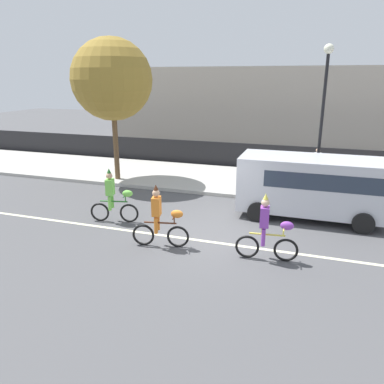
# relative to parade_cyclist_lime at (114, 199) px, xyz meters

# --- Properties ---
(ground_plane) EXTENTS (80.00, 80.00, 0.00)m
(ground_plane) POSITION_rel_parade_cyclist_lime_xyz_m (3.53, -0.08, -0.84)
(ground_plane) COLOR #4C4C4F
(road_centre_line) EXTENTS (36.00, 0.14, 0.01)m
(road_centre_line) POSITION_rel_parade_cyclist_lime_xyz_m (3.53, -0.58, -0.84)
(road_centre_line) COLOR beige
(road_centre_line) RESTS_ON ground
(sidewalk_curb) EXTENTS (60.00, 5.00, 0.15)m
(sidewalk_curb) POSITION_rel_parade_cyclist_lime_xyz_m (3.53, 6.42, -0.77)
(sidewalk_curb) COLOR #ADAAA3
(sidewalk_curb) RESTS_ON ground
(fence_line) EXTENTS (40.00, 0.08, 1.40)m
(fence_line) POSITION_rel_parade_cyclist_lime_xyz_m (3.53, 9.32, -0.14)
(fence_line) COLOR black
(fence_line) RESTS_ON ground
(building_backdrop) EXTENTS (28.00, 8.00, 5.51)m
(building_backdrop) POSITION_rel_parade_cyclist_lime_xyz_m (5.97, 17.92, 1.91)
(building_backdrop) COLOR #B2A899
(building_backdrop) RESTS_ON ground
(parade_cyclist_lime) EXTENTS (1.70, 0.55, 1.92)m
(parade_cyclist_lime) POSITION_rel_parade_cyclist_lime_xyz_m (0.00, 0.00, 0.00)
(parade_cyclist_lime) COLOR black
(parade_cyclist_lime) RESTS_ON ground
(parade_cyclist_orange) EXTENTS (1.70, 0.54, 1.92)m
(parade_cyclist_orange) POSITION_rel_parade_cyclist_lime_xyz_m (2.30, -1.33, 0.00)
(parade_cyclist_orange) COLOR black
(parade_cyclist_orange) RESTS_ON ground
(parade_cyclist_purple) EXTENTS (1.72, 0.50, 1.92)m
(parade_cyclist_purple) POSITION_rel_parade_cyclist_lime_xyz_m (5.41, -1.20, 0.00)
(parade_cyclist_purple) COLOR black
(parade_cyclist_purple) RESTS_ON ground
(parked_van_silver) EXTENTS (5.00, 2.22, 2.18)m
(parked_van_silver) POSITION_rel_parade_cyclist_lime_xyz_m (6.49, 2.62, 0.44)
(parked_van_silver) COLOR silver
(parked_van_silver) RESTS_ON ground
(street_lamp_post) EXTENTS (0.36, 0.36, 5.86)m
(street_lamp_post) POSITION_rel_parade_cyclist_lime_xyz_m (6.57, 4.44, 3.15)
(street_lamp_post) COLOR black
(street_lamp_post) RESTS_ON sidewalk_curb
(street_tree_near_lamp) EXTENTS (3.66, 3.66, 6.43)m
(street_tree_near_lamp) POSITION_rel_parade_cyclist_lime_xyz_m (-2.51, 4.72, 3.90)
(street_tree_near_lamp) COLOR brown
(street_tree_near_lamp) RESTS_ON sidewalk_curb
(pedestrian_onlooker) EXTENTS (0.32, 0.20, 1.62)m
(pedestrian_onlooker) POSITION_rel_parade_cyclist_lime_xyz_m (6.57, 6.95, 0.17)
(pedestrian_onlooker) COLOR #33333D
(pedestrian_onlooker) RESTS_ON sidewalk_curb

